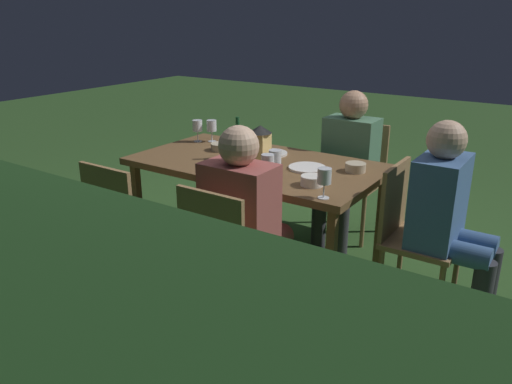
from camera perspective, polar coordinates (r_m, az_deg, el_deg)
name	(u,v)px	position (r m, az deg, el deg)	size (l,w,h in m)	color
ground_plane	(256,258)	(3.68, 0.00, -7.50)	(16.00, 16.00, 0.00)	#2D5123
dining_table	(256,169)	(3.43, 0.00, 2.57)	(1.67, 0.91, 0.73)	brown
chair_head_near	(411,231)	(3.06, 17.10, -4.23)	(0.40, 0.42, 0.87)	#937047
person_in_blue	(449,214)	(2.96, 20.98, -2.32)	(0.48, 0.38, 1.15)	#426699
chair_side_right_a	(225,255)	(2.65, -3.50, -7.16)	(0.42, 0.40, 0.87)	#937047
person_in_rust	(246,217)	(2.73, -1.09, -2.79)	(0.38, 0.47, 1.15)	#9E4C47
chair_side_right_b	(125,224)	(3.13, -14.54, -3.48)	(0.42, 0.40, 0.87)	#937047
chair_side_left_a	(356,174)	(4.03, 11.21, 2.03)	(0.42, 0.40, 0.87)	#937047
person_in_green	(347,161)	(3.82, 10.20, 3.48)	(0.38, 0.47, 1.15)	#4C7A5B
lantern_centerpiece	(260,143)	(3.30, 0.47, 5.55)	(0.15, 0.15, 0.27)	black
green_bottle_on_table	(238,143)	(3.45, -2.08, 5.52)	(0.07, 0.07, 0.29)	#195128
wine_glass_a	(212,127)	(3.94, -5.04, 7.35)	(0.08, 0.08, 0.17)	silver
wine_glass_b	(324,178)	(2.72, 7.73, 1.63)	(0.08, 0.08, 0.17)	silver
wine_glass_c	(275,158)	(3.06, 2.16, 3.81)	(0.08, 0.08, 0.17)	silver
wine_glass_d	(268,163)	(2.96, 1.33, 3.30)	(0.08, 0.08, 0.17)	silver
wine_glass_e	(197,127)	(3.95, -6.63, 7.34)	(0.08, 0.08, 0.17)	silver
plate_a	(271,153)	(3.59, 1.73, 4.40)	(0.23, 0.23, 0.01)	silver
plate_b	(220,165)	(3.31, -4.13, 3.04)	(0.23, 0.23, 0.01)	white
plate_c	(307,168)	(3.26, 5.81, 2.74)	(0.24, 0.24, 0.01)	white
bowl_olives	(312,180)	(2.94, 6.34, 1.32)	(0.13, 0.13, 0.06)	silver
bowl_bread	(356,167)	(3.25, 11.17, 2.79)	(0.13, 0.13, 0.06)	#BCAD8E
bowl_salad	(221,146)	(3.70, -3.97, 5.15)	(0.15, 0.15, 0.05)	#BCAD8E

